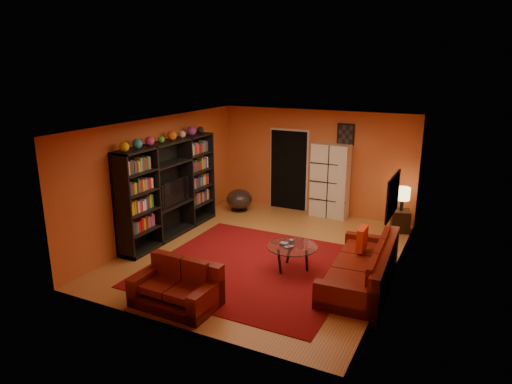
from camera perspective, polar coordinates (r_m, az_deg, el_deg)
The scene contains 20 objects.
floor at distance 9.30m, azimuth 0.98°, elevation -7.58°, with size 6.00×6.00×0.00m, color #98602F.
ceiling at distance 8.61m, azimuth 1.06°, elevation 8.51°, with size 6.00×6.00×0.00m, color white.
wall_back at distance 11.57m, azimuth 7.40°, elevation 3.75°, with size 6.00×6.00×0.00m, color #BC5529.
wall_front at distance 6.43m, azimuth -10.58°, elevation -6.36°, with size 6.00×6.00×0.00m, color #BC5529.
wall_left at distance 10.15m, azimuth -11.84°, elevation 1.84°, with size 6.00×6.00×0.00m, color #BC5529.
wall_right at distance 8.17m, azimuth 17.09°, elevation -1.97°, with size 6.00×6.00×0.00m, color #BC5529.
rug at distance 8.69m, azimuth -0.42°, elevation -9.31°, with size 3.60×3.60×0.01m, color #5B0A0E.
doorway at distance 11.84m, azimuth 4.09°, elevation 2.72°, with size 0.95×0.10×2.04m, color black.
wall_art_right at distance 7.80m, azimuth 16.75°, elevation -0.46°, with size 0.03×1.00×0.70m, color black.
wall_art_back at distance 11.21m, azimuth 11.15°, elevation 7.09°, with size 0.42×0.03×0.52m, color black.
entertainment_unit at distance 10.08m, azimuth -10.75°, elevation 0.33°, with size 0.45×3.00×2.10m, color black.
tv at distance 10.06m, azimuth -10.56°, elevation -0.01°, with size 0.13×0.97×0.56m, color black.
sofa at distance 8.20m, azimuth 13.52°, elevation -9.25°, with size 1.13×2.49×0.85m.
loveseat at distance 7.46m, azimuth -9.65°, elevation -11.63°, with size 1.35×0.84×0.85m.
throw_pillow at distance 8.52m, azimuth 13.13°, elevation -5.71°, with size 0.12×0.42×0.42m, color red.
coffee_table at distance 8.44m, azimuth 4.53°, elevation -7.05°, with size 0.93×0.93×0.46m.
storage_cabinet at distance 11.34m, azimuth 9.25°, elevation 1.39°, with size 0.91×0.40×1.82m, color beige.
bowl_chair at distance 11.80m, azimuth -2.10°, elevation -0.92°, with size 0.68×0.68×0.55m.
side_table at distance 10.86m, azimuth 17.58°, elevation -3.45°, with size 0.40×0.40×0.50m, color black.
table_lamp at distance 10.67m, azimuth 17.86°, elevation -0.27°, with size 0.32×0.32×0.53m.
Camera 1 is at (3.64, -7.72, 3.70)m, focal length 32.00 mm.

